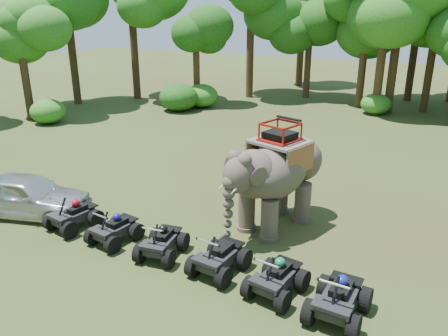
{
  "coord_description": "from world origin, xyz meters",
  "views": [
    {
      "loc": [
        6.63,
        -11.0,
        6.97
      ],
      "look_at": [
        0.0,
        1.2,
        1.9
      ],
      "focal_mm": 35.0,
      "sensor_mm": 36.0,
      "label": 1
    }
  ],
  "objects_px": {
    "atv_3": "(219,252)",
    "atv_4": "(277,273)",
    "parked_car": "(27,195)",
    "atv_0": "(73,211)",
    "atv_1": "(114,225)",
    "atv_5": "(339,294)",
    "elephant": "(277,175)",
    "atv_2": "(162,238)"
  },
  "relations": [
    {
      "from": "parked_car",
      "to": "atv_0",
      "type": "distance_m",
      "value": 2.21
    },
    {
      "from": "parked_car",
      "to": "atv_2",
      "type": "height_order",
      "value": "parked_car"
    },
    {
      "from": "atv_2",
      "to": "atv_3",
      "type": "xyz_separation_m",
      "value": [
        1.93,
        0.06,
        0.03
      ]
    },
    {
      "from": "parked_car",
      "to": "atv_4",
      "type": "xyz_separation_m",
      "value": [
        9.57,
        -0.09,
        -0.15
      ]
    },
    {
      "from": "atv_5",
      "to": "parked_car",
      "type": "bearing_deg",
      "value": -179.72
    },
    {
      "from": "atv_0",
      "to": "atv_5",
      "type": "height_order",
      "value": "atv_5"
    },
    {
      "from": "elephant",
      "to": "atv_4",
      "type": "bearing_deg",
      "value": -51.46
    },
    {
      "from": "parked_car",
      "to": "atv_5",
      "type": "height_order",
      "value": "parked_car"
    },
    {
      "from": "elephant",
      "to": "parked_car",
      "type": "bearing_deg",
      "value": -141.02
    },
    {
      "from": "atv_0",
      "to": "elephant",
      "type": "bearing_deg",
      "value": 38.01
    },
    {
      "from": "atv_3",
      "to": "atv_5",
      "type": "relative_size",
      "value": 0.96
    },
    {
      "from": "atv_5",
      "to": "atv_3",
      "type": "bearing_deg",
      "value": 176.31
    },
    {
      "from": "atv_2",
      "to": "atv_1",
      "type": "bearing_deg",
      "value": 171.57
    },
    {
      "from": "atv_2",
      "to": "atv_4",
      "type": "relative_size",
      "value": 0.97
    },
    {
      "from": "atv_3",
      "to": "atv_4",
      "type": "relative_size",
      "value": 1.02
    },
    {
      "from": "atv_0",
      "to": "atv_1",
      "type": "relative_size",
      "value": 1.05
    },
    {
      "from": "elephant",
      "to": "atv_4",
      "type": "relative_size",
      "value": 2.66
    },
    {
      "from": "parked_car",
      "to": "atv_0",
      "type": "xyz_separation_m",
      "value": [
        2.2,
        0.04,
        -0.16
      ]
    },
    {
      "from": "atv_0",
      "to": "atv_5",
      "type": "relative_size",
      "value": 0.93
    },
    {
      "from": "atv_3",
      "to": "atv_4",
      "type": "height_order",
      "value": "atv_3"
    },
    {
      "from": "atv_2",
      "to": "atv_4",
      "type": "xyz_separation_m",
      "value": [
        3.71,
        -0.11,
        0.02
      ]
    },
    {
      "from": "atv_3",
      "to": "parked_car",
      "type": "bearing_deg",
      "value": -174.93
    },
    {
      "from": "atv_0",
      "to": "atv_4",
      "type": "height_order",
      "value": "atv_4"
    },
    {
      "from": "atv_0",
      "to": "atv_4",
      "type": "relative_size",
      "value": 1.0
    },
    {
      "from": "atv_4",
      "to": "atv_0",
      "type": "bearing_deg",
      "value": -173.69
    },
    {
      "from": "atv_1",
      "to": "atv_5",
      "type": "distance_m",
      "value": 7.15
    },
    {
      "from": "atv_2",
      "to": "atv_3",
      "type": "distance_m",
      "value": 1.93
    },
    {
      "from": "atv_5",
      "to": "atv_0",
      "type": "bearing_deg",
      "value": 179.73
    },
    {
      "from": "elephant",
      "to": "parked_car",
      "type": "relative_size",
      "value": 0.98
    },
    {
      "from": "atv_1",
      "to": "parked_car",
      "type": "bearing_deg",
      "value": -174.17
    },
    {
      "from": "atv_2",
      "to": "atv_3",
      "type": "relative_size",
      "value": 0.94
    },
    {
      "from": "atv_5",
      "to": "atv_4",
      "type": "bearing_deg",
      "value": 176.58
    },
    {
      "from": "parked_car",
      "to": "elephant",
      "type": "bearing_deg",
      "value": -83.83
    },
    {
      "from": "atv_0",
      "to": "atv_3",
      "type": "relative_size",
      "value": 0.97
    },
    {
      "from": "atv_3",
      "to": "atv_4",
      "type": "bearing_deg",
      "value": -0.89
    },
    {
      "from": "atv_0",
      "to": "parked_car",
      "type": "bearing_deg",
      "value": -171.27
    },
    {
      "from": "elephant",
      "to": "parked_car",
      "type": "height_order",
      "value": "elephant"
    },
    {
      "from": "atv_0",
      "to": "atv_2",
      "type": "bearing_deg",
      "value": 7.25
    },
    {
      "from": "parked_car",
      "to": "atv_0",
      "type": "height_order",
      "value": "parked_car"
    },
    {
      "from": "atv_5",
      "to": "atv_2",
      "type": "bearing_deg",
      "value": 178.82
    },
    {
      "from": "elephant",
      "to": "atv_0",
      "type": "bearing_deg",
      "value": -133.98
    },
    {
      "from": "atv_0",
      "to": "atv_2",
      "type": "xyz_separation_m",
      "value": [
        3.66,
        -0.03,
        -0.02
      ]
    }
  ]
}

